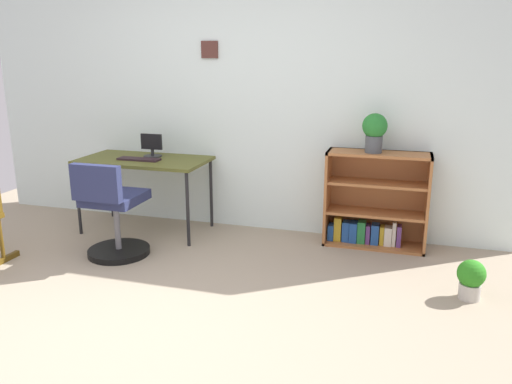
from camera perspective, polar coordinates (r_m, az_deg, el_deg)
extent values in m
plane|color=gray|center=(3.35, -14.68, -14.81)|extent=(6.24, 6.24, 0.00)
cube|color=silver|center=(4.89, -2.48, 9.91)|extent=(5.20, 0.10, 2.40)
cube|color=#4F2B25|center=(4.88, -5.24, 15.67)|extent=(0.16, 0.02, 0.15)
cube|color=#515321|center=(4.88, -12.49, 3.51)|extent=(1.20, 0.64, 0.03)
cylinder|color=black|center=(5.03, -19.38, -0.80)|extent=(0.03, 0.03, 0.68)
cylinder|color=black|center=(4.48, -7.69, -1.97)|extent=(0.03, 0.03, 0.68)
cylinder|color=black|center=(5.47, -16.00, 0.74)|extent=(0.03, 0.03, 0.68)
cylinder|color=black|center=(4.97, -5.07, -0.15)|extent=(0.03, 0.03, 0.68)
cylinder|color=#262628|center=(4.95, -11.54, 3.98)|extent=(0.17, 0.17, 0.01)
cylinder|color=#262628|center=(4.94, -11.56, 4.40)|extent=(0.03, 0.03, 0.06)
cube|color=black|center=(4.92, -11.68, 5.57)|extent=(0.21, 0.02, 0.15)
cube|color=black|center=(4.81, -13.03, 3.62)|extent=(0.40, 0.12, 0.02)
cylinder|color=black|center=(4.51, -15.14, -6.44)|extent=(0.52, 0.52, 0.05)
cylinder|color=slate|center=(4.44, -15.35, -3.68)|extent=(0.05, 0.05, 0.41)
cube|color=#242A4E|center=(4.37, -15.57, -0.63)|extent=(0.44, 0.44, 0.08)
cube|color=#242A4E|center=(4.12, -17.57, 0.95)|extent=(0.42, 0.07, 0.29)
cylinder|color=#563D0F|center=(4.61, -26.76, -4.64)|extent=(0.03, 0.03, 0.34)
cube|color=#A26335|center=(4.58, 8.04, -0.48)|extent=(0.02, 0.30, 0.84)
cube|color=#A26335|center=(4.55, 18.72, -1.29)|extent=(0.02, 0.30, 0.84)
cube|color=#A26335|center=(4.45, 13.68, 4.19)|extent=(0.88, 0.30, 0.02)
cube|color=#A26335|center=(4.67, 13.05, -5.72)|extent=(0.88, 0.30, 0.02)
cube|color=#A26335|center=(4.68, 13.47, -0.44)|extent=(0.88, 0.02, 0.84)
cube|color=#A26335|center=(4.58, 13.27, -2.31)|extent=(0.83, 0.28, 0.02)
cube|color=#A26335|center=(4.51, 13.48, 0.97)|extent=(0.83, 0.28, 0.02)
cube|color=#1E478C|center=(4.67, 8.46, -4.42)|extent=(0.05, 0.12, 0.14)
cube|color=#B79323|center=(4.65, 9.21, -4.06)|extent=(0.06, 0.10, 0.22)
cube|color=#1E478C|center=(4.64, 10.09, -4.33)|extent=(0.06, 0.12, 0.18)
cube|color=#1E478C|center=(4.64, 10.90, -4.40)|extent=(0.07, 0.13, 0.18)
cube|color=#237238|center=(4.63, 11.79, -4.38)|extent=(0.07, 0.12, 0.20)
cube|color=#593372|center=(4.63, 12.49, -4.61)|extent=(0.04, 0.10, 0.17)
cube|color=#1E478C|center=(4.63, 13.24, -4.59)|extent=(0.07, 0.11, 0.18)
cube|color=#B79323|center=(4.63, 13.98, -4.72)|extent=(0.04, 0.09, 0.17)
cube|color=beige|center=(4.63, 14.63, -4.78)|extent=(0.06, 0.12, 0.17)
cube|color=beige|center=(4.62, 15.27, -4.53)|extent=(0.03, 0.09, 0.22)
cube|color=#593372|center=(4.62, 15.78, -4.75)|extent=(0.04, 0.11, 0.19)
cylinder|color=#474C51|center=(4.42, 13.10, 5.26)|extent=(0.14, 0.14, 0.14)
sphere|color=#26772D|center=(4.40, 13.22, 7.26)|extent=(0.21, 0.21, 0.21)
cylinder|color=#B7B2A8|center=(3.89, 22.87, -10.24)|extent=(0.15, 0.15, 0.11)
sphere|color=#2A7E1D|center=(3.84, 23.07, -8.43)|extent=(0.19, 0.19, 0.19)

